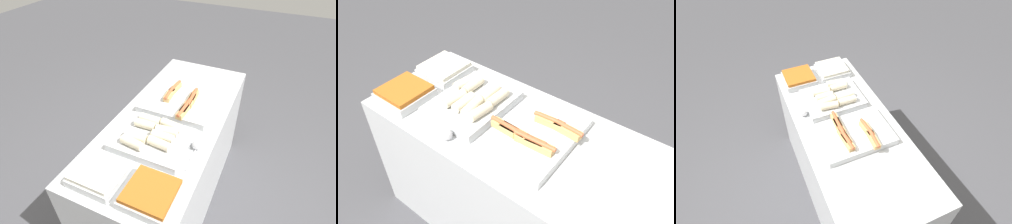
{
  "view_description": "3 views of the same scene",
  "coord_description": "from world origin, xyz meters",
  "views": [
    {
      "loc": [
        -1.3,
        -0.56,
        2.0
      ],
      "look_at": [
        -0.06,
        0.0,
        0.96
      ],
      "focal_mm": 28.0,
      "sensor_mm": 36.0,
      "label": 1
    },
    {
      "loc": [
        0.69,
        -0.98,
        2.01
      ],
      "look_at": [
        -0.06,
        0.0,
        0.96
      ],
      "focal_mm": 35.0,
      "sensor_mm": 36.0,
      "label": 2
    },
    {
      "loc": [
        1.17,
        -0.53,
        2.29
      ],
      "look_at": [
        -0.06,
        0.0,
        0.96
      ],
      "focal_mm": 28.0,
      "sensor_mm": 36.0,
      "label": 3
    }
  ],
  "objects": [
    {
      "name": "ground_plane",
      "position": [
        0.0,
        0.0,
        0.0
      ],
      "size": [
        12.0,
        12.0,
        0.0
      ],
      "primitive_type": "plane",
      "color": "#4C4C51"
    },
    {
      "name": "counter",
      "position": [
        0.0,
        0.0,
        0.44
      ],
      "size": [
        1.63,
        0.7,
        0.88
      ],
      "color": "silver",
      "rests_on": "ground_plane"
    },
    {
      "name": "tray_hotdogs",
      "position": [
        0.12,
        -0.0,
        0.91
      ],
      "size": [
        0.41,
        0.5,
        0.1
      ],
      "color": "silver",
      "rests_on": "counter"
    },
    {
      "name": "tray_wraps",
      "position": [
        -0.29,
        0.0,
        0.92
      ],
      "size": [
        0.35,
        0.45,
        0.1
      ],
      "color": "silver",
      "rests_on": "counter"
    },
    {
      "name": "tray_side_front",
      "position": [
        -0.64,
        -0.17,
        0.92
      ],
      "size": [
        0.25,
        0.26,
        0.07
      ],
      "color": "silver",
      "rests_on": "counter"
    },
    {
      "name": "tray_side_back",
      "position": [
        -0.64,
        0.13,
        0.92
      ],
      "size": [
        0.25,
        0.26,
        0.07
      ],
      "color": "silver",
      "rests_on": "counter"
    },
    {
      "name": "serving_spoon_near",
      "position": [
        -0.23,
        -0.26,
        0.91
      ],
      "size": [
        0.22,
        0.06,
        0.06
      ],
      "color": "silver",
      "rests_on": "counter"
    }
  ]
}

